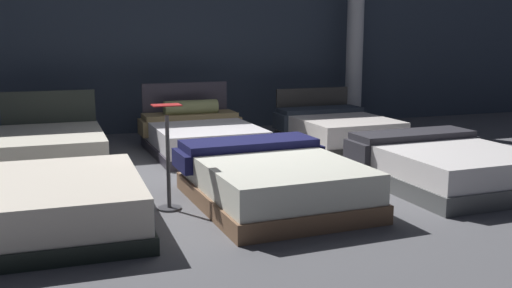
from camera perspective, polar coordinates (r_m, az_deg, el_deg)
The scene contains 10 objects.
ground_plane at distance 7.09m, azimuth -1.39°, elevation -3.60°, with size 18.00×18.00×0.02m, color #5B5B60.
showroom_back_wall at distance 10.66m, azimuth -8.12°, elevation 10.66°, with size 18.00×0.06×3.50m, color #333D4C.
bed_0 at distance 5.57m, azimuth -19.25°, elevation -5.65°, with size 1.62×1.94×0.47m.
bed_1 at distance 6.06m, azimuth 1.56°, elevation -3.54°, with size 1.68×2.11×0.57m.
bed_2 at distance 7.11m, azimuth 18.11°, elevation -2.03°, with size 1.70×1.99×0.54m.
bed_3 at distance 8.39m, azimuth -19.50°, elevation -0.33°, with size 1.43×1.92×0.92m.
bed_4 at distance 8.73m, azimuth -5.44°, elevation 0.81°, with size 1.60×2.10×0.97m.
bed_5 at distance 9.49m, azimuth 7.93°, elevation 1.48°, with size 1.56×1.98×0.82m.
price_sign at distance 5.88m, azimuth -8.62°, elevation -2.48°, with size 0.28×0.24×1.07m.
support_pillar at distance 11.37m, azimuth 9.72°, elevation 10.62°, with size 0.32×0.32×3.50m, color silver.
Camera 1 is at (-2.13, -6.53, 1.75)m, focal length 40.67 mm.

